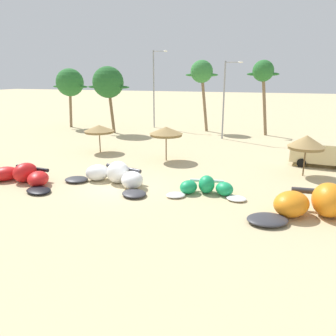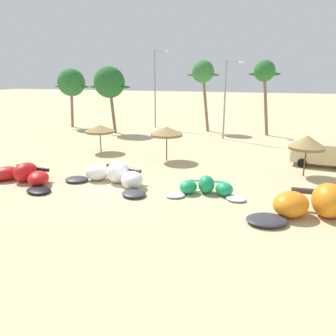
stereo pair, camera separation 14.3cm
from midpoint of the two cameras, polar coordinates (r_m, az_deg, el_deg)
ground_plane at (r=21.23m, az=-7.77°, el=-3.38°), size 260.00×260.00×0.00m
kite_left at (r=23.89m, az=-23.79°, el=-1.22°), size 6.84×3.38×1.27m
kite_left_of_center at (r=21.87m, az=-9.09°, el=-1.33°), size 6.71×4.02×1.46m
kite_center at (r=19.89m, az=6.81°, el=-3.41°), size 4.85×2.66×1.08m
kite_right_of_center at (r=18.11m, az=26.39°, el=-6.12°), size 8.31×4.08×1.73m
beach_umbrella_near_van at (r=31.13m, az=-11.57°, el=6.64°), size 2.75×2.75×2.53m
beach_umbrella_middle at (r=27.32m, az=-0.09°, el=6.36°), size 2.77×2.77×2.85m
beach_umbrella_near_palms at (r=24.85m, az=23.07°, el=4.10°), size 2.53×2.53×2.92m
parked_van at (r=28.46m, az=25.35°, el=2.41°), size 4.99×2.55×1.84m
palm_leftmost at (r=47.52m, az=-16.29°, el=13.96°), size 5.50×3.67×7.86m
palm_left at (r=41.76m, az=-10.01°, el=14.33°), size 5.64×3.76×8.01m
palm_left_of_gap at (r=42.67m, az=6.17°, el=16.05°), size 4.16×2.77×8.78m
palm_center_left at (r=40.94m, az=16.45°, el=15.49°), size 3.66×2.44×8.65m
lamppost_west at (r=45.43m, az=-1.98°, el=14.08°), size 2.06×0.24×10.12m
lamppost_west_center at (r=37.36m, az=10.20°, el=12.18°), size 1.96×0.24×8.43m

